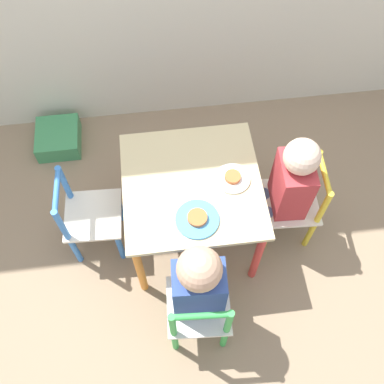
# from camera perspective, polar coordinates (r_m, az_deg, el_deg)

# --- Properties ---
(ground_plane) EXTENTS (6.00, 6.00, 0.00)m
(ground_plane) POSITION_cam_1_polar(r_m,az_deg,el_deg) (2.32, -0.00, -5.08)
(ground_plane) COLOR #8C755B
(kids_table) EXTENTS (0.59, 0.59, 0.48)m
(kids_table) POSITION_cam_1_polar(r_m,az_deg,el_deg) (1.96, -0.00, 0.01)
(kids_table) COLOR beige
(kids_table) RESTS_ON ground_plane
(chair_green) EXTENTS (0.28, 0.28, 0.51)m
(chair_green) POSITION_cam_1_polar(r_m,az_deg,el_deg) (1.92, 0.87, -14.99)
(chair_green) COLOR silver
(chair_green) RESTS_ON ground_plane
(chair_yellow) EXTENTS (0.27, 0.27, 0.51)m
(chair_yellow) POSITION_cam_1_polar(r_m,az_deg,el_deg) (2.17, 12.82, -1.37)
(chair_yellow) COLOR silver
(chair_yellow) RESTS_ON ground_plane
(chair_blue) EXTENTS (0.27, 0.27, 0.51)m
(chair_blue) POSITION_cam_1_polar(r_m,az_deg,el_deg) (2.13, -13.03, -3.07)
(chair_blue) COLOR silver
(chair_blue) RESTS_ON ground_plane
(child_front) EXTENTS (0.21, 0.22, 0.71)m
(child_front) POSITION_cam_1_polar(r_m,az_deg,el_deg) (1.76, 0.82, -11.53)
(child_front) COLOR #4C608E
(child_front) RESTS_ON ground_plane
(child_right) EXTENTS (0.21, 0.21, 0.71)m
(child_right) POSITION_cam_1_polar(r_m,az_deg,el_deg) (2.01, 12.06, 0.89)
(child_right) COLOR #4C608E
(child_right) RESTS_ON ground_plane
(plate_front) EXTENTS (0.18, 0.18, 0.03)m
(plate_front) POSITION_cam_1_polar(r_m,az_deg,el_deg) (1.80, 0.67, -3.42)
(plate_front) COLOR #4C9EE0
(plate_front) RESTS_ON kids_table
(plate_right) EXTENTS (0.15, 0.15, 0.03)m
(plate_right) POSITION_cam_1_polar(r_m,az_deg,el_deg) (1.91, 5.17, 1.77)
(plate_right) COLOR white
(plate_right) RESTS_ON kids_table
(storage_bin) EXTENTS (0.24, 0.25, 0.11)m
(storage_bin) POSITION_cam_1_polar(r_m,az_deg,el_deg) (2.67, -16.59, 6.57)
(storage_bin) COLOR #3D8E56
(storage_bin) RESTS_ON ground_plane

